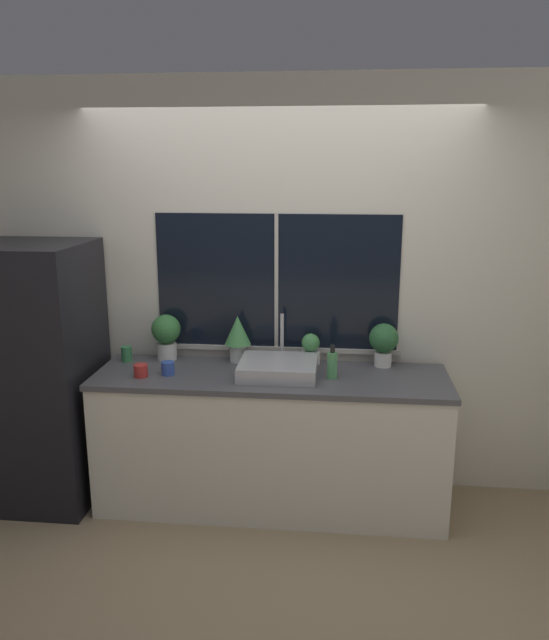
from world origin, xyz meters
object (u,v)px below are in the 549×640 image
object	(u,v)px
mug_blue	(168,368)
mug_red	(141,371)
sink	(278,367)
potted_plant_center_left	(238,335)
potted_plant_far_left	(166,334)
mug_green	(127,354)
refrigerator	(37,374)
potted_plant_far_right	(384,341)
soap_bottle	(332,364)
potted_plant_center_right	(311,349)

from	to	relation	value
mug_blue	mug_red	bearing A→B (deg)	-160.42
mug_red	sink	bearing A→B (deg)	8.58
potted_plant_center_left	mug_blue	distance (m)	0.52
potted_plant_far_left	mug_green	size ratio (longest dim) A/B	3.02
refrigerator	sink	xyz separation A→B (m)	(1.55, 0.04, 0.09)
potted_plant_far_left	potted_plant_far_right	size ratio (longest dim) A/B	1.08
mug_green	refrigerator	bearing A→B (deg)	-159.00
potted_plant_far_right	soap_bottle	distance (m)	0.43
potted_plant_far_left	potted_plant_far_right	bearing A→B (deg)	0.00
potted_plant_center_right	soap_bottle	size ratio (longest dim) A/B	0.97
mug_blue	potted_plant_center_left	bearing A→B (deg)	38.55
potted_plant_center_left	mug_green	xyz separation A→B (m)	(-0.73, -0.08, -0.13)
potted_plant_far_left	soap_bottle	distance (m)	1.14
soap_bottle	mug_green	world-z (taller)	soap_bottle
potted_plant_far_left	potted_plant_center_right	xyz separation A→B (m)	(0.96, 0.00, -0.08)
sink	potted_plant_far_left	world-z (taller)	sink
soap_bottle	mug_red	size ratio (longest dim) A/B	2.43
mug_green	soap_bottle	bearing A→B (deg)	-8.09
potted_plant_far_left	mug_green	distance (m)	0.29
soap_bottle	mug_red	world-z (taller)	soap_bottle
potted_plant_far_left	potted_plant_far_right	xyz separation A→B (m)	(1.43, 0.00, -0.01)
sink	mug_green	bearing A→B (deg)	170.93
refrigerator	mug_green	size ratio (longest dim) A/B	16.74
soap_bottle	refrigerator	bearing A→B (deg)	-179.71
mug_green	mug_blue	distance (m)	0.42
sink	mug_red	xyz separation A→B (m)	(-0.84, -0.13, -0.01)
refrigerator	potted_plant_far_right	size ratio (longest dim) A/B	5.98
potted_plant_center_left	soap_bottle	size ratio (longest dim) A/B	1.49
sink	potted_plant_far_right	xyz separation A→B (m)	(0.66, 0.24, 0.12)
mug_red	mug_green	world-z (taller)	mug_green
mug_red	mug_green	xyz separation A→B (m)	(-0.19, 0.29, 0.01)
sink	mug_blue	distance (m)	0.69
potted_plant_far_left	soap_bottle	bearing A→B (deg)	-13.67
soap_bottle	potted_plant_far_right	bearing A→B (deg)	39.78
potted_plant_far_right	mug_red	xyz separation A→B (m)	(-1.49, -0.37, -0.13)
sink	mug_red	bearing A→B (deg)	-171.42
potted_plant_far_right	refrigerator	bearing A→B (deg)	-172.82
potted_plant_center_left	potted_plant_center_right	distance (m)	0.49
sink	potted_plant_far_right	world-z (taller)	sink
mug_red	mug_blue	world-z (taller)	mug_blue
potted_plant_center_left	potted_plant_center_right	size ratio (longest dim) A/B	1.53
refrigerator	mug_blue	distance (m)	0.88
sink	mug_green	xyz separation A→B (m)	(-1.03, 0.16, 0.00)
sink	potted_plant_far_left	xyz separation A→B (m)	(-0.77, 0.24, 0.13)
potted_plant_far_left	soap_bottle	world-z (taller)	potted_plant_far_left
potted_plant_center_left	mug_green	world-z (taller)	potted_plant_center_left
potted_plant_far_left	sink	bearing A→B (deg)	-17.20
sink	potted_plant_center_right	distance (m)	0.31
refrigerator	mug_red	xyz separation A→B (m)	(0.72, -0.09, 0.08)
potted_plant_far_right	mug_red	bearing A→B (deg)	-166.23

